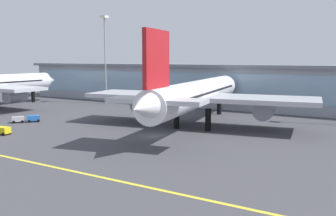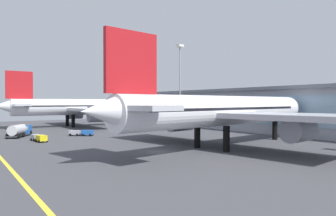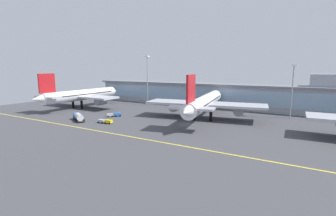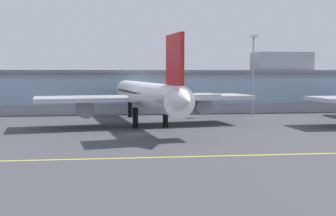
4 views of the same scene
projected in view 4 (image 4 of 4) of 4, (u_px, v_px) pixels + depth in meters
ground_plane at (139, 134)px, 79.33m from camera, size 208.21×208.21×0.00m
taxiway_centreline_stripe at (147, 158)px, 57.56m from camera, size 166.57×0.50×0.01m
terminal_building at (138, 90)px, 122.10m from camera, size 151.72×14.00×17.08m
airliner_near_right at (147, 96)px, 90.89m from camera, size 46.66×55.10×17.59m
apron_light_mast_west at (253, 62)px, 111.39m from camera, size 1.80×1.80×20.95m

